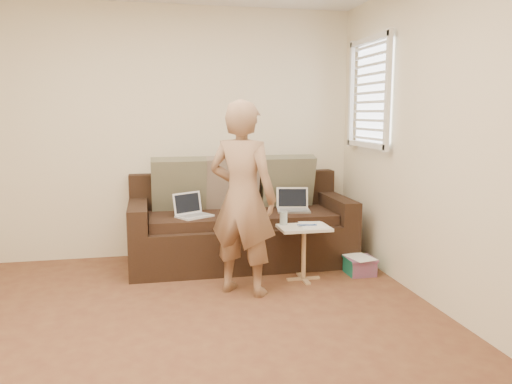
# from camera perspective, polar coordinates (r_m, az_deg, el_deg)

# --- Properties ---
(floor) EXTENTS (4.50, 4.50, 0.00)m
(floor) POSITION_cam_1_polar(r_m,az_deg,el_deg) (3.53, -8.37, -16.55)
(floor) COLOR #5A2F21
(floor) RESTS_ON ground
(wall_back) EXTENTS (4.00, 0.00, 4.00)m
(wall_back) POSITION_cam_1_polar(r_m,az_deg,el_deg) (5.45, -10.20, 6.50)
(wall_back) COLOR beige
(wall_back) RESTS_ON ground
(wall_front) EXTENTS (4.00, 0.00, 4.00)m
(wall_front) POSITION_cam_1_polar(r_m,az_deg,el_deg) (0.98, -1.65, -3.58)
(wall_front) COLOR beige
(wall_front) RESTS_ON ground
(wall_right) EXTENTS (0.00, 4.50, 4.50)m
(wall_right) POSITION_cam_1_polar(r_m,az_deg,el_deg) (3.86, 22.34, 5.06)
(wall_right) COLOR beige
(wall_right) RESTS_ON ground
(window_blinds) EXTENTS (0.12, 0.88, 1.08)m
(window_blinds) POSITION_cam_1_polar(r_m,az_deg,el_deg) (5.15, 12.61, 10.75)
(window_blinds) COLOR white
(window_blinds) RESTS_ON wall_right
(sofa) EXTENTS (2.20, 0.95, 0.85)m
(sofa) POSITION_cam_1_polar(r_m,az_deg,el_deg) (5.16, -1.70, -3.30)
(sofa) COLOR black
(sofa) RESTS_ON ground
(pillow_left) EXTENTS (0.55, 0.29, 0.57)m
(pillow_left) POSITION_cam_1_polar(r_m,az_deg,el_deg) (5.23, -8.60, 0.83)
(pillow_left) COLOR brown
(pillow_left) RESTS_ON sofa
(pillow_mid) EXTENTS (0.55, 0.27, 0.57)m
(pillow_mid) POSITION_cam_1_polar(r_m,az_deg,el_deg) (5.30, -2.66, 1.02)
(pillow_mid) COLOR #705B50
(pillow_mid) RESTS_ON sofa
(pillow_right) EXTENTS (0.55, 0.28, 0.57)m
(pillow_right) POSITION_cam_1_polar(r_m,az_deg,el_deg) (5.43, 3.59, 1.21)
(pillow_right) COLOR brown
(pillow_right) RESTS_ON sofa
(laptop_silver) EXTENTS (0.37, 0.30, 0.22)m
(laptop_silver) POSITION_cam_1_polar(r_m,az_deg,el_deg) (5.19, 4.23, -2.18)
(laptop_silver) COLOR #B7BABC
(laptop_silver) RESTS_ON sofa
(laptop_white) EXTENTS (0.39, 0.36, 0.23)m
(laptop_white) POSITION_cam_1_polar(r_m,az_deg,el_deg) (4.94, -6.87, -2.78)
(laptop_white) COLOR white
(laptop_white) RESTS_ON sofa
(person) EXTENTS (0.71, 0.67, 1.62)m
(person) POSITION_cam_1_polar(r_m,az_deg,el_deg) (4.22, -1.51, -0.70)
(person) COLOR #89654B
(person) RESTS_ON ground
(side_table) EXTENTS (0.45, 0.32, 0.50)m
(side_table) POSITION_cam_1_polar(r_m,az_deg,el_deg) (4.68, 5.35, -6.81)
(side_table) COLOR silver
(side_table) RESTS_ON ground
(drinking_glass) EXTENTS (0.07, 0.07, 0.12)m
(drinking_glass) POSITION_cam_1_polar(r_m,az_deg,el_deg) (4.66, 3.09, -2.95)
(drinking_glass) COLOR silver
(drinking_glass) RESTS_ON side_table
(scissors) EXTENTS (0.20, 0.16, 0.02)m
(scissors) POSITION_cam_1_polar(r_m,az_deg,el_deg) (4.64, 5.71, -3.70)
(scissors) COLOR silver
(scissors) RESTS_ON side_table
(paper_on_table) EXTENTS (0.25, 0.33, 0.00)m
(paper_on_table) POSITION_cam_1_polar(r_m,az_deg,el_deg) (4.67, 6.27, -3.69)
(paper_on_table) COLOR white
(paper_on_table) RESTS_ON side_table
(striped_box) EXTENTS (0.26, 0.26, 0.17)m
(striped_box) POSITION_cam_1_polar(r_m,az_deg,el_deg) (4.96, 11.52, -8.06)
(striped_box) COLOR #D8207B
(striped_box) RESTS_ON ground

